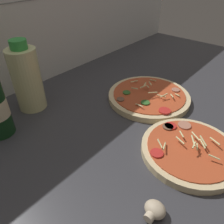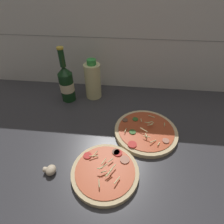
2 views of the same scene
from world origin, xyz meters
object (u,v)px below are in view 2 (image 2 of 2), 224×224
at_px(oil_bottle, 93,81).
at_px(mushroom_left, 50,170).
at_px(pizza_far, 146,131).
at_px(pizza_near, 105,172).
at_px(beer_bottle, 66,83).

xyz_separation_m(oil_bottle, mushroom_left, (-0.06, -0.48, -0.08)).
bearing_deg(pizza_far, mushroom_left, -146.10).
height_order(pizza_near, beer_bottle, beer_bottle).
xyz_separation_m(beer_bottle, oil_bottle, (0.13, 0.04, -0.00)).
distance_m(pizza_far, oil_bottle, 0.38).
xyz_separation_m(pizza_far, mushroom_left, (-0.33, -0.22, 0.00)).
height_order(beer_bottle, oil_bottle, beer_bottle).
distance_m(pizza_far, mushroom_left, 0.40).
distance_m(pizza_near, beer_bottle, 0.49).
bearing_deg(pizza_near, pizza_far, 54.94).
height_order(pizza_near, oil_bottle, oil_bottle).
relative_size(beer_bottle, mushroom_left, 6.58).
relative_size(pizza_far, oil_bottle, 1.26).
xyz_separation_m(pizza_near, beer_bottle, (-0.25, 0.42, 0.09)).
relative_size(pizza_near, oil_bottle, 1.10).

